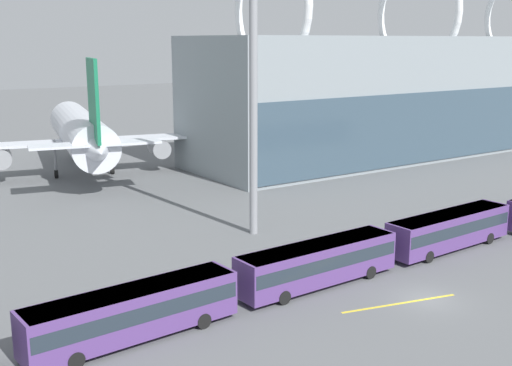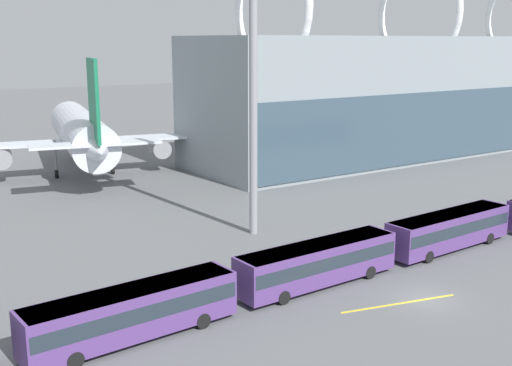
% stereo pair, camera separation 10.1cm
% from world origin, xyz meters
% --- Properties ---
extents(ground_plane, '(440.00, 440.00, 0.00)m').
position_xyz_m(ground_plane, '(0.00, 0.00, 0.00)').
color(ground_plane, slate).
extents(terminal_building, '(104.72, 19.32, 30.50)m').
position_xyz_m(terminal_building, '(59.88, 43.55, 9.58)').
color(terminal_building, gray).
rests_on(terminal_building, ground_plane).
extents(airliner_at_gate_far, '(36.43, 36.79, 15.84)m').
position_xyz_m(airliner_at_gate_far, '(-5.10, 55.33, 5.65)').
color(airliner_at_gate_far, silver).
rests_on(airliner_at_gate_far, ground_plane).
extents(airliner_parked_remote, '(38.43, 40.57, 15.65)m').
position_xyz_m(airliner_parked_remote, '(55.12, 55.03, 4.88)').
color(airliner_parked_remote, white).
rests_on(airliner_parked_remote, ground_plane).
extents(shuttle_bus_1, '(13.63, 3.50, 3.21)m').
position_xyz_m(shuttle_bus_1, '(-19.45, 5.75, 1.89)').
color(shuttle_bus_1, '#56387A').
rests_on(shuttle_bus_1, ground_plane).
extents(shuttle_bus_2, '(13.57, 3.13, 3.21)m').
position_xyz_m(shuttle_bus_2, '(-4.62, 6.30, 1.89)').
color(shuttle_bus_2, '#56387A').
rests_on(shuttle_bus_2, ground_plane).
extents(shuttle_bus_3, '(13.59, 3.29, 3.21)m').
position_xyz_m(shuttle_bus_3, '(10.20, 6.53, 1.89)').
color(shuttle_bus_3, '#56387A').
rests_on(shuttle_bus_3, ground_plane).
extents(floodlight_mast, '(2.31, 2.31, 28.91)m').
position_xyz_m(floodlight_mast, '(-1.18, 19.95, 16.58)').
color(floodlight_mast, gray).
rests_on(floodlight_mast, ground_plane).
extents(lane_stripe_1, '(8.79, 2.37, 0.01)m').
position_xyz_m(lane_stripe_1, '(-2.08, 0.54, 0.00)').
color(lane_stripe_1, yellow).
rests_on(lane_stripe_1, ground_plane).
extents(lane_stripe_2, '(8.77, 3.77, 0.01)m').
position_xyz_m(lane_stripe_2, '(-17.61, 8.77, 0.00)').
color(lane_stripe_2, yellow).
rests_on(lane_stripe_2, ground_plane).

